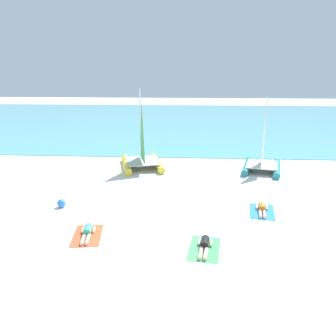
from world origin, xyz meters
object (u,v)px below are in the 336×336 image
object	(u,v)px
sailboat_teal	(262,160)
beach_ball	(61,203)
sailboat_yellow	(142,156)
sunbather_left	(87,232)
towel_middle	(204,249)
towel_left	(87,236)
towel_right	(262,212)
sunbather_middle	(205,245)
sunbather_right	(262,208)

from	to	relation	value
sailboat_teal	beach_ball	xyz separation A→B (m)	(-10.76, -6.85, -0.50)
sailboat_yellow	sunbather_left	xyz separation A→B (m)	(-0.83, -9.84, -0.64)
towel_middle	towel_left	bearing A→B (deg)	170.85
sailboat_teal	beach_ball	distance (m)	12.76
towel_right	sailboat_yellow	bearing A→B (deg)	132.95
sunbather_middle	towel_right	distance (m)	4.50
sunbather_left	sunbather_right	size ratio (longest dim) A/B	1.00
towel_left	towel_middle	size ratio (longest dim) A/B	1.00
towel_left	towel_middle	xyz separation A→B (m)	(4.58, -0.74, 0.00)
sailboat_teal	towel_left	bearing A→B (deg)	-117.98
towel_right	beach_ball	distance (m)	9.45
towel_middle	sunbather_middle	distance (m)	0.14
sailboat_yellow	beach_ball	xyz separation A→B (m)	(-2.89, -7.12, -0.57)
sunbather_right	towel_left	bearing A→B (deg)	-149.17
towel_left	beach_ball	world-z (taller)	beach_ball
sunbather_left	sunbather_middle	bearing A→B (deg)	-17.38
sailboat_teal	towel_left	distance (m)	12.99
towel_middle	towel_right	distance (m)	4.56
sailboat_teal	sunbather_right	size ratio (longest dim) A/B	3.02
sailboat_yellow	beach_ball	bearing A→B (deg)	-125.98
sailboat_yellow	towel_right	bearing A→B (deg)	-60.97
sunbather_left	towel_right	bearing A→B (deg)	12.46
towel_right	sunbather_right	distance (m)	0.14
towel_left	sunbather_middle	size ratio (longest dim) A/B	1.21
sailboat_teal	sunbather_right	bearing A→B (deg)	-86.91
towel_middle	sunbather_right	xyz separation A→B (m)	(2.80, 3.67, 0.13)
towel_left	sunbather_middle	bearing A→B (deg)	-8.32
towel_right	sunbather_right	xyz separation A→B (m)	(0.01, 0.07, 0.13)
sailboat_teal	sunbather_right	world-z (taller)	sailboat_teal
sunbather_left	sunbather_right	bearing A→B (deg)	12.88
sailboat_teal	beach_ball	size ratio (longest dim) A/B	11.77
sailboat_yellow	beach_ball	size ratio (longest dim) A/B	12.88
sailboat_yellow	sunbather_right	size ratio (longest dim) A/B	3.30
sunbather_right	beach_ball	size ratio (longest dim) A/B	3.90
sailboat_yellow	beach_ball	distance (m)	7.71
sunbather_right	beach_ball	world-z (taller)	beach_ball
towel_left	sunbather_left	world-z (taller)	sunbather_left
towel_middle	sunbather_right	world-z (taller)	sunbather_right
sunbather_left	beach_ball	xyz separation A→B (m)	(-2.06, 2.72, 0.07)
sailboat_yellow	sunbather_right	bearing A→B (deg)	-60.66
sunbather_left	sailboat_teal	bearing A→B (deg)	39.45
sailboat_yellow	towel_middle	size ratio (longest dim) A/B	2.72
towel_middle	sunbather_left	bearing A→B (deg)	170.07
sailboat_yellow	sunbather_middle	xyz separation A→B (m)	(3.78, -10.58, -0.64)
sailboat_teal	sunbather_left	distance (m)	12.94
towel_middle	beach_ball	xyz separation A→B (m)	(-6.65, 3.52, 0.19)
sailboat_teal	sunbather_middle	xyz separation A→B (m)	(-4.09, -10.30, -0.57)
sunbather_left	towel_right	world-z (taller)	sunbather_left
sailboat_yellow	sunbather_left	bearing A→B (deg)	-108.72
sailboat_teal	sailboat_yellow	distance (m)	7.88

